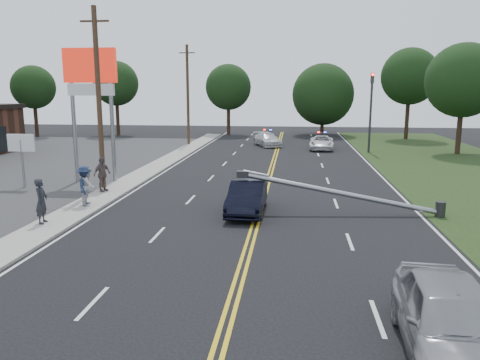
# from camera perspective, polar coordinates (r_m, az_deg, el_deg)

# --- Properties ---
(ground) EXTENTS (120.00, 120.00, 0.00)m
(ground) POSITION_cam_1_polar(r_m,az_deg,el_deg) (14.30, -0.10, -12.06)
(ground) COLOR black
(ground) RESTS_ON ground
(sidewalk) EXTENTS (1.80, 70.00, 0.12)m
(sidewalk) POSITION_cam_1_polar(r_m,az_deg,el_deg) (25.72, -16.33, -1.92)
(sidewalk) COLOR gray
(sidewalk) RESTS_ON ground
(centerline_yellow) EXTENTS (0.36, 80.00, 0.00)m
(centerline_yellow) POSITION_cam_1_polar(r_m,az_deg,el_deg) (23.79, 2.70, -2.63)
(centerline_yellow) COLOR gold
(centerline_yellow) RESTS_ON ground
(pylon_sign) EXTENTS (3.20, 0.35, 8.00)m
(pylon_sign) POSITION_cam_1_polar(r_m,az_deg,el_deg) (29.63, -17.74, 11.23)
(pylon_sign) COLOR gray
(pylon_sign) RESTS_ON ground
(small_sign) EXTENTS (1.60, 0.14, 3.10)m
(small_sign) POSITION_cam_1_polar(r_m,az_deg,el_deg) (29.67, -25.10, 3.61)
(small_sign) COLOR gray
(small_sign) RESTS_ON ground
(traffic_signal) EXTENTS (0.28, 0.41, 7.05)m
(traffic_signal) POSITION_cam_1_polar(r_m,az_deg,el_deg) (43.62, 15.67, 8.73)
(traffic_signal) COLOR #2D2D30
(traffic_signal) RESTS_ON ground
(fallen_streetlight) EXTENTS (9.36, 0.44, 1.91)m
(fallen_streetlight) POSITION_cam_1_polar(r_m,az_deg,el_deg) (21.75, 13.43, -1.76)
(fallen_streetlight) COLOR #2D2D30
(fallen_streetlight) RESTS_ON ground
(utility_pole_mid) EXTENTS (1.60, 0.28, 10.00)m
(utility_pole_mid) POSITION_cam_1_polar(r_m,az_deg,el_deg) (27.28, -16.83, 9.42)
(utility_pole_mid) COLOR #382619
(utility_pole_mid) RESTS_ON ground
(utility_pole_far) EXTENTS (1.60, 0.28, 10.00)m
(utility_pole_far) POSITION_cam_1_polar(r_m,az_deg,el_deg) (48.29, -6.38, 10.28)
(utility_pole_far) COLOR #382619
(utility_pole_far) RESTS_ON ground
(tree_4) EXTENTS (5.12, 5.12, 8.45)m
(tree_4) POSITION_cam_1_polar(r_m,az_deg,el_deg) (61.83, -23.89, 10.29)
(tree_4) COLOR black
(tree_4) RESTS_ON ground
(tree_5) EXTENTS (5.46, 5.46, 9.09)m
(tree_5) POSITION_cam_1_polar(r_m,az_deg,el_deg) (60.61, -14.88, 11.30)
(tree_5) COLOR black
(tree_5) RESTS_ON ground
(tree_6) EXTENTS (5.67, 5.67, 8.74)m
(tree_6) POSITION_cam_1_polar(r_m,az_deg,el_deg) (59.39, -1.43, 11.24)
(tree_6) COLOR black
(tree_6) RESTS_ON ground
(tree_7) EXTENTS (7.59, 7.59, 8.81)m
(tree_7) POSITION_cam_1_polar(r_m,az_deg,el_deg) (59.83, 10.09, 10.23)
(tree_7) COLOR black
(tree_7) RESTS_ON ground
(tree_8) EXTENTS (6.35, 6.35, 10.25)m
(tree_8) POSITION_cam_1_polar(r_m,az_deg,el_deg) (57.11, 20.00, 11.78)
(tree_8) COLOR black
(tree_8) RESTS_ON ground
(tree_9) EXTENTS (6.39, 6.39, 9.58)m
(tree_9) POSITION_cam_1_polar(r_m,az_deg,el_deg) (45.45, 25.60, 10.89)
(tree_9) COLOR black
(tree_9) RESTS_ON ground
(crashed_sedan) EXTENTS (1.61, 4.46, 1.46)m
(crashed_sedan) POSITION_cam_1_polar(r_m,az_deg,el_deg) (21.51, 0.87, -2.11)
(crashed_sedan) COLOR black
(crashed_sedan) RESTS_ON ground
(waiting_sedan) EXTENTS (2.35, 5.14, 1.71)m
(waiting_sedan) POSITION_cam_1_polar(r_m,az_deg,el_deg) (11.09, 24.39, -15.38)
(waiting_sedan) COLOR gray
(waiting_sedan) RESTS_ON ground
(emergency_a) EXTENTS (2.49, 4.86, 1.31)m
(emergency_a) POSITION_cam_1_polar(r_m,az_deg,el_deg) (45.16, 9.91, 4.51)
(emergency_a) COLOR silver
(emergency_a) RESTS_ON ground
(emergency_b) EXTENTS (3.47, 4.95, 1.33)m
(emergency_b) POSITION_cam_1_polar(r_m,az_deg,el_deg) (47.27, 3.37, 4.95)
(emergency_b) COLOR silver
(emergency_b) RESTS_ON ground
(bystander_a) EXTENTS (0.52, 0.73, 1.89)m
(bystander_a) POSITION_cam_1_polar(r_m,az_deg,el_deg) (21.04, -23.04, -2.37)
(bystander_a) COLOR #222229
(bystander_a) RESTS_ON sidewalk
(bystander_b) EXTENTS (0.91, 1.05, 1.86)m
(bystander_b) POSITION_cam_1_polar(r_m,az_deg,el_deg) (23.67, -18.05, -0.66)
(bystander_b) COLOR #B6B5BB
(bystander_b) RESTS_ON sidewalk
(bystander_c) EXTENTS (1.04, 1.38, 1.90)m
(bystander_c) POSITION_cam_1_polar(r_m,az_deg,el_deg) (23.64, -18.37, -0.64)
(bystander_c) COLOR #1C2846
(bystander_c) RESTS_ON sidewalk
(bystander_d) EXTENTS (0.89, 1.22, 1.92)m
(bystander_d) POSITION_cam_1_polar(r_m,az_deg,el_deg) (26.50, -16.46, 0.70)
(bystander_d) COLOR #61504E
(bystander_d) RESTS_ON sidewalk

